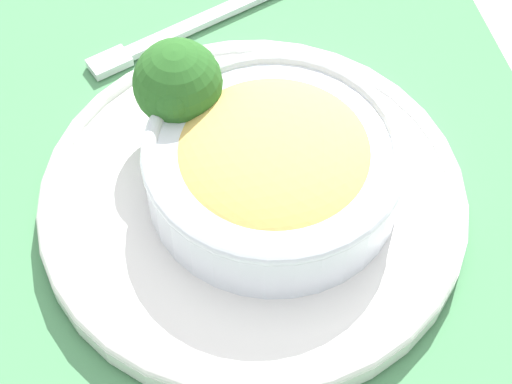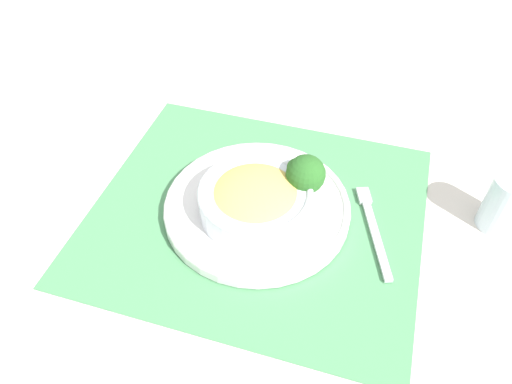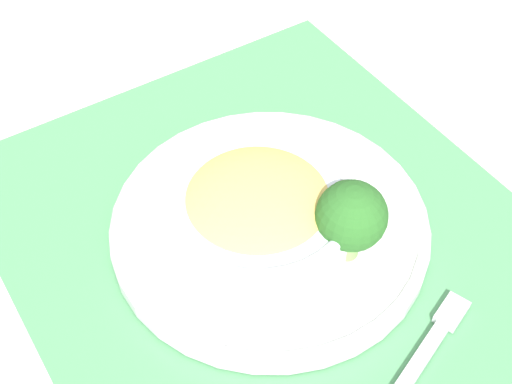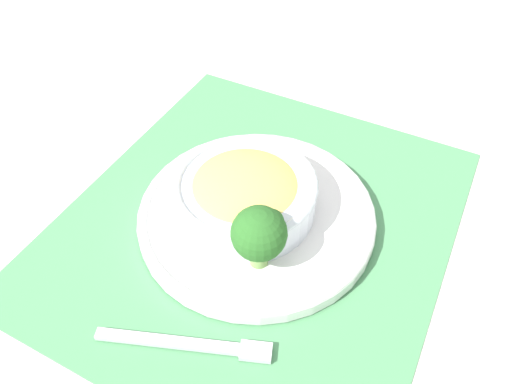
% 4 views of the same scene
% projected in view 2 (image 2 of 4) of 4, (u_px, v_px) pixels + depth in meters
% --- Properties ---
extents(ground_plane, '(4.00, 4.00, 0.00)m').
position_uv_depth(ground_plane, '(257.00, 213.00, 0.80)').
color(ground_plane, beige).
extents(placemat, '(0.56, 0.51, 0.00)m').
position_uv_depth(placemat, '(257.00, 212.00, 0.80)').
color(placemat, '#4C8C59').
rests_on(placemat, ground_plane).
extents(plate, '(0.29, 0.29, 0.02)m').
position_uv_depth(plate, '(257.00, 206.00, 0.79)').
color(plate, white).
rests_on(plate, placemat).
extents(bowl, '(0.17, 0.17, 0.06)m').
position_uv_depth(bowl, '(258.00, 199.00, 0.75)').
color(bowl, silver).
rests_on(bowl, plate).
extents(broccoli_floret, '(0.06, 0.06, 0.08)m').
position_uv_depth(broccoli_floret, '(305.00, 175.00, 0.76)').
color(broccoli_floret, '#759E51').
rests_on(broccoli_floret, plate).
extents(carrot_slice_near, '(0.04, 0.04, 0.01)m').
position_uv_depth(carrot_slice_near, '(260.00, 180.00, 0.82)').
color(carrot_slice_near, orange).
rests_on(carrot_slice_near, plate).
extents(carrot_slice_middle, '(0.04, 0.04, 0.01)m').
position_uv_depth(carrot_slice_middle, '(251.00, 181.00, 0.81)').
color(carrot_slice_middle, orange).
rests_on(carrot_slice_middle, plate).
extents(carrot_slice_far, '(0.04, 0.04, 0.01)m').
position_uv_depth(carrot_slice_far, '(242.00, 183.00, 0.81)').
color(carrot_slice_far, orange).
rests_on(carrot_slice_far, plate).
extents(water_glass, '(0.06, 0.06, 0.09)m').
position_uv_depth(water_glass, '(504.00, 206.00, 0.75)').
color(water_glass, silver).
rests_on(water_glass, ground_plane).
extents(fork, '(0.06, 0.18, 0.01)m').
position_uv_depth(fork, '(372.00, 222.00, 0.77)').
color(fork, silver).
rests_on(fork, placemat).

